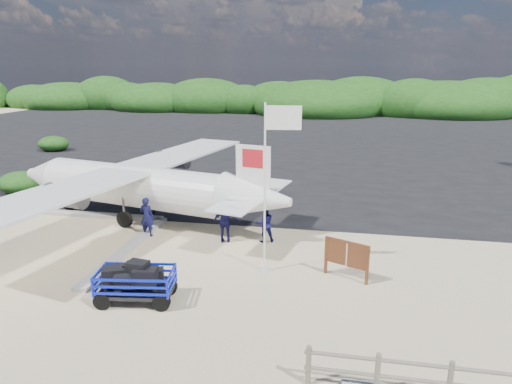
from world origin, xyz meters
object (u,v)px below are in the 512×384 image
at_px(crew_c, 225,222).
at_px(crew_b, 265,224).
at_px(aircraft_small, 180,131).
at_px(signboard, 345,279).
at_px(flagpole, 264,271).
at_px(crew_a, 147,217).
at_px(baggage_cart, 137,301).

bearing_deg(crew_c, crew_b, -178.39).
bearing_deg(aircraft_small, signboard, 75.58).
relative_size(flagpole, crew_c, 3.38).
bearing_deg(crew_c, signboard, 142.44).
height_order(signboard, crew_c, crew_c).
distance_m(crew_b, crew_c, 1.59).
relative_size(signboard, crew_a, 1.01).
xyz_separation_m(crew_b, crew_c, (-1.56, -0.33, 0.08)).
distance_m(signboard, crew_c, 5.46).
height_order(flagpole, crew_a, flagpole).
distance_m(flagpole, signboard, 2.80).
bearing_deg(aircraft_small, baggage_cart, 64.97).
bearing_deg(crew_a, baggage_cart, 115.91).
xyz_separation_m(crew_c, aircraft_small, (-12.69, 30.12, -0.86)).
relative_size(signboard, aircraft_small, 0.26).
relative_size(crew_c, aircraft_small, 0.27).
height_order(signboard, aircraft_small, aircraft_small).
bearing_deg(baggage_cart, crew_b, 53.36).
bearing_deg(crew_a, aircraft_small, -67.04).
relative_size(baggage_cart, flagpole, 0.42).
bearing_deg(crew_b, crew_c, -10.91).
xyz_separation_m(flagpole, aircraft_small, (-14.69, 32.49, 0.00)).
bearing_deg(crew_b, flagpole, 76.37).
relative_size(crew_a, crew_b, 1.08).
xyz_separation_m(flagpole, crew_a, (-5.41, 2.46, 0.84)).
bearing_deg(flagpole, crew_b, 99.23).
height_order(flagpole, crew_b, flagpole).
distance_m(signboard, aircraft_small, 36.98).
bearing_deg(signboard, baggage_cart, -131.65).
distance_m(baggage_cart, signboard, 6.85).
distance_m(crew_a, aircraft_small, 31.45).
relative_size(flagpole, crew_b, 3.74).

